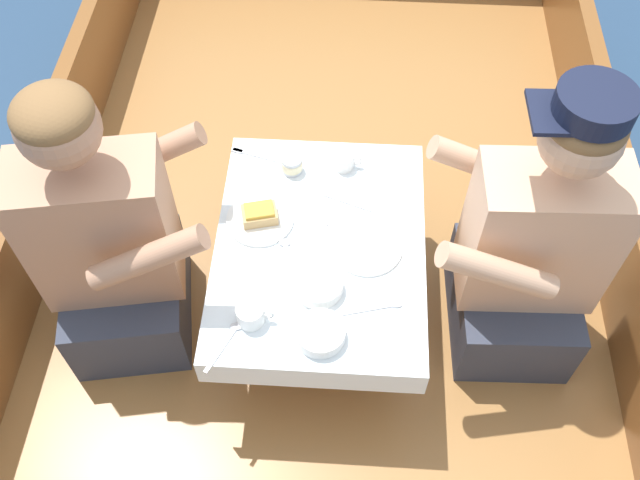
% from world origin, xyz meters
% --- Properties ---
extents(ground_plane, '(60.00, 60.00, 0.00)m').
position_xyz_m(ground_plane, '(0.00, 0.00, 0.00)').
color(ground_plane, navy).
extents(boat_deck, '(2.04, 3.67, 0.24)m').
position_xyz_m(boat_deck, '(0.00, 0.00, 0.12)').
color(boat_deck, '#9E6B38').
rests_on(boat_deck, ground_plane).
extents(gunwale_port, '(0.06, 3.67, 0.36)m').
position_xyz_m(gunwale_port, '(-0.99, 0.00, 0.42)').
color(gunwale_port, brown).
rests_on(gunwale_port, boat_deck).
extents(gunwale_starboard, '(0.06, 3.67, 0.36)m').
position_xyz_m(gunwale_starboard, '(0.99, 0.00, 0.42)').
color(gunwale_starboard, brown).
rests_on(gunwale_starboard, boat_deck).
extents(cockpit_table, '(0.62, 0.82, 0.40)m').
position_xyz_m(cockpit_table, '(0.00, -0.05, 0.60)').
color(cockpit_table, '#B2B2B7').
rests_on(cockpit_table, boat_deck).
extents(person_port, '(0.57, 0.52, 1.01)m').
position_xyz_m(person_port, '(-0.61, -0.11, 0.66)').
color(person_port, '#333847').
rests_on(person_port, boat_deck).
extents(person_starboard, '(0.53, 0.45, 1.04)m').
position_xyz_m(person_starboard, '(0.61, -0.06, 0.66)').
color(person_starboard, '#333847').
rests_on(person_starboard, boat_deck).
extents(plate_sandwich, '(0.20, 0.20, 0.01)m').
position_xyz_m(plate_sandwich, '(-0.19, 0.02, 0.64)').
color(plate_sandwich, white).
rests_on(plate_sandwich, cockpit_table).
extents(plate_bread, '(0.21, 0.21, 0.01)m').
position_xyz_m(plate_bread, '(0.14, -0.06, 0.64)').
color(plate_bread, white).
rests_on(plate_bread, cockpit_table).
extents(sandwich, '(0.12, 0.09, 0.05)m').
position_xyz_m(sandwich, '(-0.19, 0.02, 0.67)').
color(sandwich, tan).
rests_on(sandwich, plate_sandwich).
extents(bowl_port_near, '(0.14, 0.14, 0.04)m').
position_xyz_m(bowl_port_near, '(0.02, -0.36, 0.66)').
color(bowl_port_near, white).
rests_on(bowl_port_near, cockpit_table).
extents(bowl_starboard_near, '(0.14, 0.14, 0.04)m').
position_xyz_m(bowl_starboard_near, '(0.01, -0.21, 0.66)').
color(bowl_starboard_near, white).
rests_on(bowl_starboard_near, cockpit_table).
extents(coffee_cup_port, '(0.10, 0.08, 0.06)m').
position_xyz_m(coffee_cup_port, '(-0.17, -0.32, 0.67)').
color(coffee_cup_port, white).
rests_on(coffee_cup_port, cockpit_table).
extents(coffee_cup_starboard, '(0.09, 0.07, 0.05)m').
position_xyz_m(coffee_cup_starboard, '(0.06, 0.25, 0.67)').
color(coffee_cup_starboard, white).
rests_on(coffee_cup_starboard, cockpit_table).
extents(tin_can, '(0.07, 0.07, 0.05)m').
position_xyz_m(tin_can, '(-0.11, 0.23, 0.67)').
color(tin_can, silver).
rests_on(tin_can, cockpit_table).
extents(utensil_spoon_port, '(0.07, 0.17, 0.01)m').
position_xyz_m(utensil_spoon_port, '(-0.09, -0.10, 0.64)').
color(utensil_spoon_port, silver).
rests_on(utensil_spoon_port, cockpit_table).
extents(utensil_knife_port, '(0.04, 0.17, 0.00)m').
position_xyz_m(utensil_knife_port, '(0.00, 0.10, 0.64)').
color(utensil_knife_port, silver).
rests_on(utensil_knife_port, cockpit_table).
extents(utensil_spoon_center, '(0.09, 0.16, 0.01)m').
position_xyz_m(utensil_spoon_center, '(-0.23, -0.38, 0.64)').
color(utensil_spoon_center, silver).
rests_on(utensil_spoon_center, cockpit_table).
extents(utensil_knife_starboard, '(0.16, 0.07, 0.00)m').
position_xyz_m(utensil_knife_starboard, '(0.08, 0.10, 0.64)').
color(utensil_knife_starboard, silver).
rests_on(utensil_knife_starboard, cockpit_table).
extents(utensil_fork_port, '(0.17, 0.06, 0.00)m').
position_xyz_m(utensil_fork_port, '(-0.24, 0.29, 0.64)').
color(utensil_fork_port, silver).
rests_on(utensil_fork_port, cockpit_table).
extents(utensil_spoon_starboard, '(0.17, 0.06, 0.01)m').
position_xyz_m(utensil_spoon_starboard, '(0.18, -0.26, 0.64)').
color(utensil_spoon_starboard, silver).
rests_on(utensil_spoon_starboard, cockpit_table).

